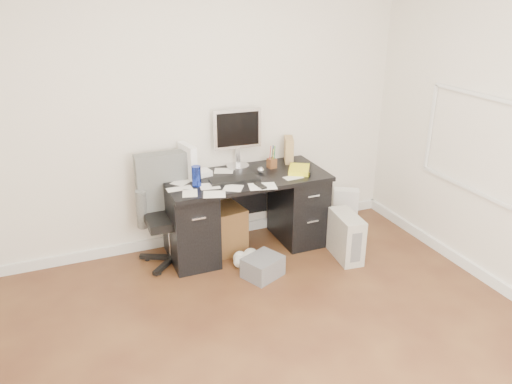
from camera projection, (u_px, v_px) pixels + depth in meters
ground at (294, 365)px, 3.37m from camera, size 4.00×4.00×0.00m
room_shell at (305, 125)px, 2.77m from camera, size 4.02×4.02×2.71m
desk at (246, 210)px, 4.74m from camera, size 1.50×0.70×0.75m
loose_papers at (227, 180)px, 4.49m from camera, size 1.10×0.60×0.00m
lcd_monitor at (237, 138)px, 4.71m from camera, size 0.47×0.29×0.58m
keyboard at (235, 180)px, 4.47m from camera, size 0.46×0.19×0.03m
computer_mouse at (261, 170)px, 4.65m from camera, size 0.08×0.08×0.06m
travel_mug at (196, 176)px, 4.34m from camera, size 0.09×0.09×0.18m
white_binder at (188, 161)px, 4.52m from camera, size 0.17×0.29×0.31m
magazine_file at (289, 150)px, 4.93m from camera, size 0.17×0.23×0.25m
pen_cup at (272, 157)px, 4.77m from camera, size 0.10×0.10×0.22m
yellow_book at (300, 170)px, 4.69m from camera, size 0.30×0.32×0.04m
paper_remote at (262, 185)px, 4.35m from camera, size 0.28×0.24×0.02m
office_chair at (170, 212)px, 4.45m from camera, size 0.57×0.57×1.01m
pc_tower at (346, 236)px, 4.63m from camera, size 0.24×0.45×0.44m
shopping_bag at (345, 205)px, 5.39m from camera, size 0.32×0.30×0.36m
wicker_basket at (217, 228)px, 4.78m from camera, size 0.50×0.50×0.44m
desk_printer at (263, 267)px, 4.37m from camera, size 0.39×0.37×0.19m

